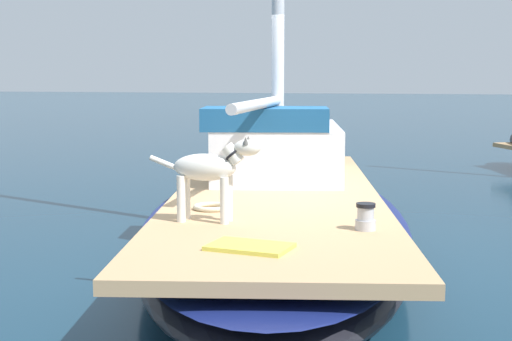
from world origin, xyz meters
The scene contains 7 objects.
ground_plane centered at (0.00, 0.00, 0.00)m, with size 120.00×120.00×0.00m, color #143347.
sailboat_main centered at (0.00, 0.00, 0.34)m, with size 3.67×7.55×0.66m.
cabin_house centered at (-0.20, 1.10, 1.01)m, with size 1.74×2.42×0.84m.
dog_white centered at (-0.25, -1.60, 1.08)m, with size 0.94×0.23×0.70m.
deck_winch centered at (1.01, -1.68, 0.76)m, with size 0.16×0.16×0.21m.
coiled_rope centered at (-0.39, -1.07, 0.68)m, with size 0.32×0.32×0.04m, color beige.
deck_towel centered at (0.27, -2.47, 0.68)m, with size 0.56×0.36×0.03m, color #D8D14C.
Camera 1 is at (1.35, -7.42, 1.87)m, focal length 52.61 mm.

